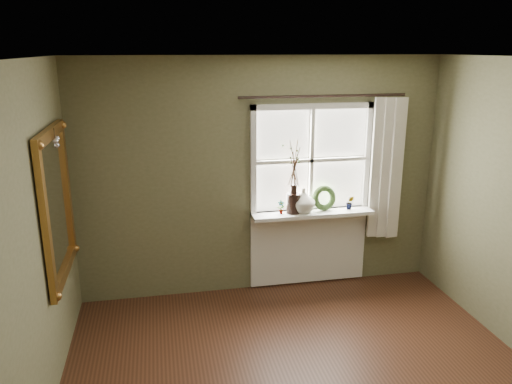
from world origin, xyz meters
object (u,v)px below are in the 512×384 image
object	(u,v)px
dark_jug	(293,203)
wreath	(324,201)
cream_vase	(303,200)
gilt_mirror	(57,204)

from	to	relation	value
dark_jug	wreath	world-z (taller)	wreath
cream_vase	gilt_mirror	distance (m)	2.54
cream_vase	gilt_mirror	size ratio (longest dim) A/B	0.21
wreath	gilt_mirror	bearing A→B (deg)	-173.33
dark_jug	wreath	bearing A→B (deg)	6.24
cream_vase	wreath	world-z (taller)	cream_vase
cream_vase	wreath	bearing A→B (deg)	8.92
wreath	cream_vase	bearing A→B (deg)	179.22
dark_jug	cream_vase	bearing A→B (deg)	0.00
dark_jug	cream_vase	size ratio (longest dim) A/B	0.81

